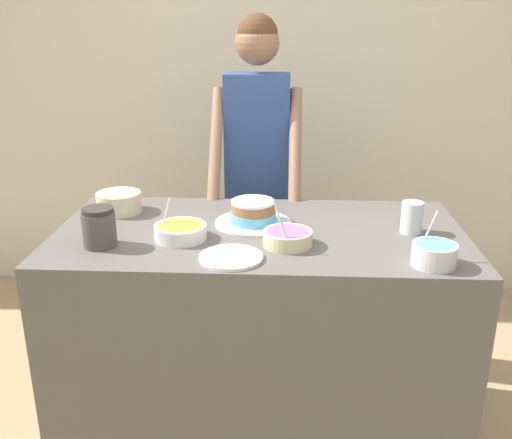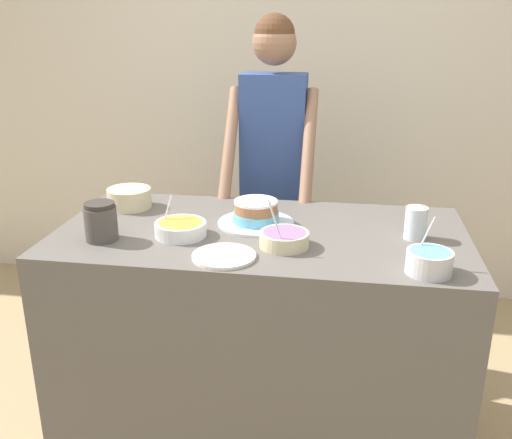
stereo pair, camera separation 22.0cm
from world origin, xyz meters
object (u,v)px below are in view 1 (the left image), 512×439
Objects in this scene: frosting_bowl_orange at (180,231)px; stoneware_jar at (99,227)px; cake at (253,214)px; frosting_bowl_pink at (119,201)px; drinking_glass at (412,217)px; frosting_bowl_purple at (288,237)px; person_baker at (257,148)px; frosting_bowl_blue at (434,254)px; ceramic_plate at (231,257)px.

stoneware_jar is (-0.28, -0.09, 0.04)m from frosting_bowl_orange.
frosting_bowl_pink is at bearing 168.15° from cake.
stoneware_jar is at bearing -170.25° from drinking_glass.
cake is 0.26m from frosting_bowl_purple.
person_baker is 9.10× the size of frosting_bowl_purple.
frosting_bowl_blue is 0.31m from drinking_glass.
ceramic_plate is (-0.68, -0.30, -0.06)m from drinking_glass.
frosting_bowl_blue is at bearing -87.51° from drinking_glass.
frosting_bowl_purple is 0.41m from frosting_bowl_orange.
frosting_bowl_orange is at bearing 16.99° from stoneware_jar.
frosting_bowl_purple is 1.02× the size of frosting_bowl_pink.
frosting_bowl_blue is at bearing -30.56° from cake.
frosting_bowl_orange is (-0.90, 0.20, -0.01)m from frosting_bowl_blue.
cake is at bearing -88.54° from person_baker.
frosting_bowl_pink is 0.97× the size of frosting_bowl_orange.
cake is 1.57× the size of frosting_bowl_orange.
frosting_bowl_pink is (-0.73, 0.35, 0.02)m from frosting_bowl_purple.
ceramic_plate is at bearing -145.34° from frosting_bowl_purple.
frosting_bowl_orange reaches higher than drinking_glass.
frosting_bowl_pink is at bearing 157.81° from frosting_bowl_blue.
stoneware_jar is at bearing -120.19° from person_baker.
ceramic_plate is (-0.69, 0.02, -0.04)m from frosting_bowl_blue.
person_baker reaches higher than cake.
ceramic_plate is (-0.20, -0.14, -0.03)m from frosting_bowl_purple.
frosting_bowl_pink is 0.72m from ceramic_plate.
frosting_bowl_pink is (-0.57, -0.53, -0.12)m from person_baker.
frosting_bowl_purple is 0.86× the size of ceramic_plate.
frosting_bowl_purple is at bearing -79.75° from person_baker.
frosting_bowl_pink is 0.39m from stoneware_jar.
frosting_bowl_orange is at bearing -172.64° from drinking_glass.
frosting_bowl_purple is at bearing -57.59° from cake.
person_baker is at bearing 42.79° from frosting_bowl_pink.
frosting_bowl_orange is at bearing 167.58° from frosting_bowl_blue.
frosting_bowl_orange reaches higher than frosting_bowl_pink.
drinking_glass is (0.64, -0.71, -0.11)m from person_baker.
frosting_bowl_purple is at bearing -25.41° from frosting_bowl_pink.
frosting_bowl_orange is at bearing -106.75° from person_baker.
frosting_bowl_pink is (-0.59, 0.12, 0.01)m from cake.
frosting_bowl_orange reaches higher than cake.
cake is at bearing -11.85° from frosting_bowl_pink.
person_baker reaches higher than ceramic_plate.
frosting_bowl_purple is 0.24m from ceramic_plate.
cake is (0.02, -0.65, -0.13)m from person_baker.
drinking_glass is at bearing -8.71° from frosting_bowl_pink.
stoneware_jar is (-1.19, 0.11, 0.03)m from frosting_bowl_blue.
ceramic_plate is at bearing -98.84° from cake.
stoneware_jar reaches higher than frosting_bowl_pink.
frosting_bowl_purple reaches higher than stoneware_jar.
person_baker is 0.96m from drinking_glass.
stoneware_jar is at bearing 174.58° from frosting_bowl_blue.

